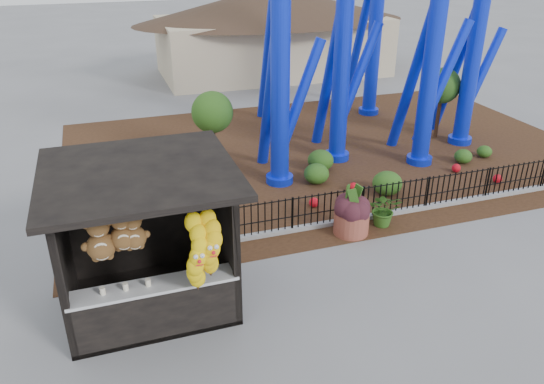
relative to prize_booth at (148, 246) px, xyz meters
name	(u,v)px	position (x,y,z in m)	size (l,w,h in m)	color
ground	(307,307)	(2.99, -0.89, -1.54)	(120.00, 120.00, 0.00)	slate
mulch_bed	(327,151)	(6.99, 7.11, -1.53)	(18.00, 12.00, 0.02)	#331E11
curb	(401,211)	(6.99, 2.11, -1.48)	(18.00, 0.18, 0.12)	gray
prize_booth	(148,246)	(0.00, 0.00, 0.00)	(3.50, 3.40, 3.12)	black
picket_fence	(431,193)	(7.89, 2.11, -1.04)	(12.20, 0.06, 1.00)	black
terracotta_planter	(351,223)	(5.19, 1.57, -1.23)	(0.90, 0.90, 0.61)	brown
planter_foliage	(353,201)	(5.19, 1.57, -0.61)	(0.70, 0.70, 0.64)	#33141B
potted_plant	(384,209)	(6.20, 1.68, -1.06)	(0.85, 0.74, 0.95)	#1F601C
landscaping	(368,170)	(7.20, 4.45, -1.21)	(7.44, 3.24, 0.70)	#264C16
pavilion	(273,16)	(8.99, 19.11, 1.53)	(15.00, 15.00, 4.80)	#BFAD8C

